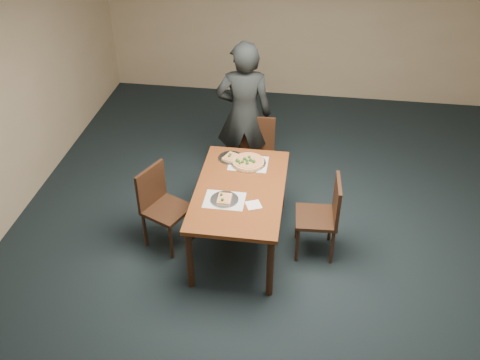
# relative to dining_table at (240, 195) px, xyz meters

# --- Properties ---
(ground) EXTENTS (8.00, 8.00, 0.00)m
(ground) POSITION_rel_dining_table_xyz_m (0.37, -0.28, -0.66)
(ground) COLOR black
(ground) RESTS_ON ground
(room_shell) EXTENTS (8.00, 8.00, 8.00)m
(room_shell) POSITION_rel_dining_table_xyz_m (0.37, -0.28, 1.08)
(room_shell) COLOR tan
(room_shell) RESTS_ON ground
(dining_table) EXTENTS (0.90, 1.50, 0.75)m
(dining_table) POSITION_rel_dining_table_xyz_m (0.00, 0.00, 0.00)
(dining_table) COLOR #5C2B12
(dining_table) RESTS_ON ground
(chair_far) EXTENTS (0.44, 0.44, 0.91)m
(chair_far) POSITION_rel_dining_table_xyz_m (0.04, 1.10, -0.14)
(chair_far) COLOR black
(chair_far) RESTS_ON ground
(chair_left) EXTENTS (0.56, 0.56, 0.91)m
(chair_left) POSITION_rel_dining_table_xyz_m (-0.84, -0.06, -0.14)
(chair_left) COLOR black
(chair_left) RESTS_ON ground
(chair_right) EXTENTS (0.44, 0.44, 0.91)m
(chair_right) POSITION_rel_dining_table_xyz_m (0.87, 0.01, -0.14)
(chair_right) COLOR black
(chair_right) RESTS_ON ground
(diner) EXTENTS (0.72, 0.52, 1.83)m
(diner) POSITION_rel_dining_table_xyz_m (-0.13, 1.24, 0.26)
(diner) COLOR black
(diner) RESTS_ON ground
(placemat_main) EXTENTS (0.42, 0.32, 0.00)m
(placemat_main) POSITION_rel_dining_table_xyz_m (0.03, 0.46, 0.09)
(placemat_main) COLOR white
(placemat_main) RESTS_ON dining_table
(placemat_near) EXTENTS (0.40, 0.30, 0.00)m
(placemat_near) POSITION_rel_dining_table_xyz_m (-0.12, -0.22, 0.09)
(placemat_near) COLOR white
(placemat_near) RESTS_ON dining_table
(pizza_pan) EXTENTS (0.38, 0.38, 0.07)m
(pizza_pan) POSITION_rel_dining_table_xyz_m (0.02, 0.45, 0.12)
(pizza_pan) COLOR silver
(pizza_pan) RESTS_ON dining_table
(slice_plate_near) EXTENTS (0.28, 0.28, 0.06)m
(slice_plate_near) POSITION_rel_dining_table_xyz_m (-0.12, -0.22, 0.11)
(slice_plate_near) COLOR silver
(slice_plate_near) RESTS_ON dining_table
(slice_plate_far) EXTENTS (0.28, 0.28, 0.06)m
(slice_plate_far) POSITION_rel_dining_table_xyz_m (-0.18, 0.53, 0.10)
(slice_plate_far) COLOR silver
(slice_plate_far) RESTS_ON dining_table
(napkin) EXTENTS (0.18, 0.18, 0.01)m
(napkin) POSITION_rel_dining_table_xyz_m (0.17, -0.26, 0.09)
(napkin) COLOR white
(napkin) RESTS_ON dining_table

